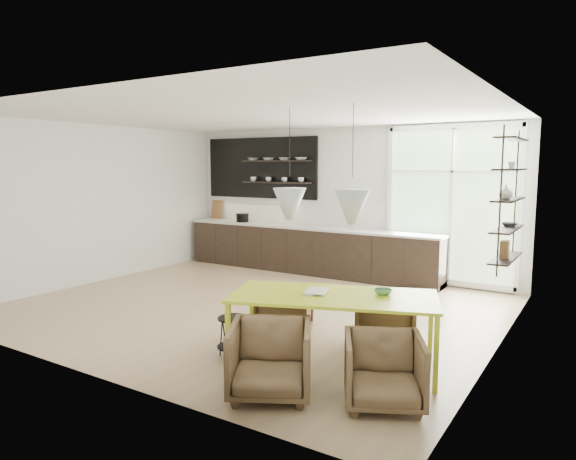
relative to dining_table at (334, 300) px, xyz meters
The scene contains 11 objects.
room 3.06m from the dining_table, 120.77° to the left, with size 7.02×6.01×2.91m.
kitchen_run 5.00m from the dining_table, 124.01° to the left, with size 5.54×0.69×2.75m.
right_shelving 3.06m from the dining_table, 64.38° to the left, with size 0.26×1.22×1.90m.
dining_table is the anchor object (origin of this frame).
armchair_back_left 1.14m from the dining_table, 152.19° to the left, with size 0.65×0.67×0.61m, color brown.
armchair_back_right 1.00m from the dining_table, 75.20° to the left, with size 0.68×0.70×0.64m, color brown.
armchair_front_left 1.03m from the dining_table, 100.76° to the right, with size 0.75×0.77×0.70m, color brown.
armchair_front_right 1.06m from the dining_table, 35.19° to the right, with size 0.69×0.71×0.65m, color brown.
wire_stool 1.21m from the dining_table, 161.02° to the right, with size 0.37×0.37×0.47m.
table_book 0.32m from the dining_table, behind, with size 0.23×0.31×0.03m, color white.
table_bowl 0.53m from the dining_table, 33.62° to the left, with size 0.19×0.19×0.06m, color #4E8958.
Camera 1 is at (4.52, -6.21, 2.15)m, focal length 32.00 mm.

